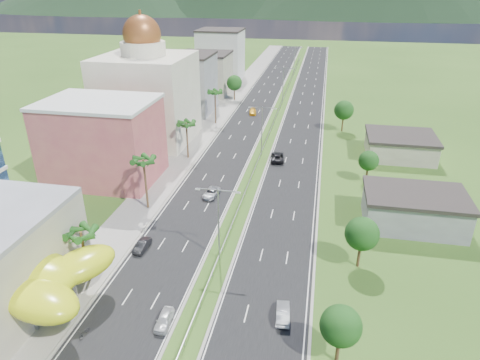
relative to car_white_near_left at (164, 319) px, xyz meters
The scene contains 34 objects.
ground 4.77m from the car_white_near_left, 47.31° to the left, with size 500.00×500.00×0.00m, color #2D5119.
road_left 93.57m from the car_white_near_left, 92.63° to the left, with size 11.00×260.00×0.04m, color black.
road_right 94.08m from the car_white_near_left, 83.47° to the left, with size 11.00×260.00×0.04m, color black.
sidewalk_left 94.48m from the car_white_near_left, 98.40° to the left, with size 7.00×260.00×0.12m, color gray.
median_guardrail 75.53m from the car_white_near_left, 87.57° to the left, with size 0.10×216.06×0.76m.
streetlight_median_b 15.11m from the car_white_near_left, 76.64° to the left, with size 6.04×0.25×11.00m.
streetlight_median_c 53.90m from the car_white_near_left, 86.58° to the left, with size 6.04×0.25×11.00m.
streetlight_median_d 98.71m from the car_white_near_left, 88.14° to the left, with size 6.04×0.25×11.00m.
streetlight_median_e 143.63m from the car_white_near_left, 88.72° to the left, with size 6.04×0.25×11.00m.
lime_canopy 17.34m from the car_white_near_left, behind, with size 18.00×15.00×7.40m.
pink_shophouse 43.81m from the car_white_near_left, 124.96° to the left, with size 20.00×15.00×15.00m, color #B74B55.
domed_building 64.40m from the car_white_near_left, 112.98° to the left, with size 20.00×20.00×28.70m.
midrise_grey 87.10m from the car_white_near_left, 105.91° to the left, with size 16.00×15.00×16.00m, color gray.
midrise_beige 108.28m from the car_white_near_left, 102.72° to the left, with size 16.00×15.00×13.00m, color #9D9581.
midrise_white 130.92m from the car_white_near_left, 100.50° to the left, with size 16.00×15.00×18.00m, color silver.
shed_near 42.27m from the car_white_near_left, 42.38° to the left, with size 15.00×10.00×5.00m, color gray.
shed_far 67.25m from the car_white_near_left, 60.41° to the left, with size 14.00×12.00×4.40m, color #9D9581.
palm_tree_b 14.89m from the car_white_near_left, 156.03° to the left, with size 3.60×3.60×8.10m.
palm_tree_c 29.34m from the car_white_near_left, 115.78° to the left, with size 3.60×3.60×9.60m.
palm_tree_d 50.47m from the car_white_near_left, 104.24° to the left, with size 3.60×3.60×8.60m.
palm_tree_e 74.88m from the car_white_near_left, 99.50° to the left, with size 3.60×3.60×9.40m.
leafy_tree_lfar 99.35m from the car_white_near_left, 97.12° to the left, with size 4.90×4.90×8.05m.
leafy_tree_ra 19.69m from the car_white_near_left, ahead, with size 4.20×4.20×6.90m.
leafy_tree_rb 27.43m from the car_white_near_left, 34.87° to the left, with size 4.55×4.55×7.47m.
leafy_tree_rc 50.38m from the car_white_near_left, 59.90° to the left, with size 3.85×3.85×6.33m.
leafy_tree_rd 76.62m from the car_white_near_left, 73.90° to the left, with size 4.90×4.90×8.05m.
mountain_ridge 457.85m from the car_white_near_left, 82.07° to the left, with size 860.00×140.00×90.00m, color black, non-canonical shape.
car_white_near_left is the anchor object (origin of this frame).
car_dark_left 15.88m from the car_white_near_left, 121.58° to the left, with size 1.37×3.93×1.30m, color black.
car_silver_mid_left 31.78m from the car_white_near_left, 94.89° to the left, with size 2.20×4.78×1.33m, color #9C9DA3.
car_yellow_far_left 84.32m from the car_white_near_left, 92.66° to the left, with size 1.96×4.83×1.40m, color gold.
car_silver_right 13.62m from the car_white_near_left, 15.38° to the left, with size 1.50×4.31×1.42m, color #A7A9AF.
car_dark_far_right 51.28m from the car_white_near_left, 82.07° to the left, with size 2.71×5.88×1.63m, color black.
motorcycle 8.72m from the car_white_near_left, 157.51° to the right, with size 0.51×1.69×1.08m, color black.
Camera 1 is at (12.36, -38.17, 35.76)m, focal length 32.00 mm.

